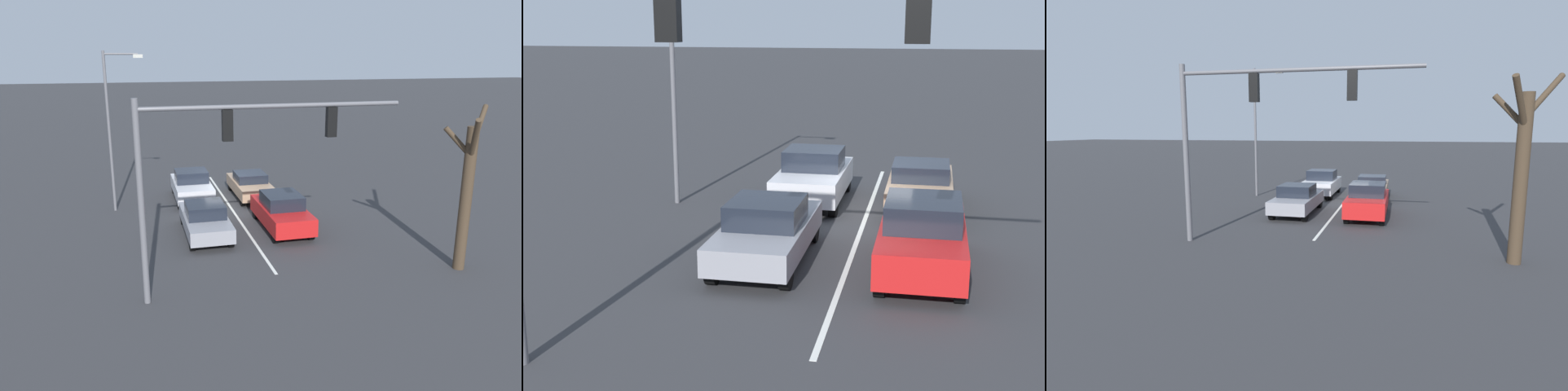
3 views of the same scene
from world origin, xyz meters
TOP-DOWN VIEW (x-y plane):
  - ground_plane at (0.00, 0.00)m, footprint 240.00×240.00m
  - lane_stripe_left_divider at (0.00, 1.63)m, footprint 0.12×15.26m
  - car_gray_midlane_front at (1.84, 4.54)m, footprint 1.81×4.50m
  - car_red_leftlane_front at (-1.60, 4.52)m, footprint 1.81×4.49m
  - car_tan_leftlane_second at (-1.43, -0.92)m, footprint 1.80×4.35m
  - car_silver_midlane_second at (1.73, -1.15)m, footprint 1.89×4.25m
  - traffic_signal_gantry at (2.11, 10.24)m, footprint 8.39×0.37m
  - street_lamp_right_shoulder at (5.50, -0.18)m, footprint 1.85×0.24m
  - bare_tree_near at (-6.64, 10.36)m, footprint 2.23×2.27m

SIDE VIEW (x-z plane):
  - ground_plane at x=0.00m, z-range 0.00..0.00m
  - lane_stripe_left_divider at x=0.00m, z-range 0.00..0.01m
  - car_tan_leftlane_second at x=-1.43m, z-range 0.01..1.38m
  - car_gray_midlane_front at x=1.84m, z-range 0.00..1.45m
  - car_silver_midlane_second at x=1.73m, z-range -0.02..1.59m
  - car_red_leftlane_front at x=-1.60m, z-range -0.01..1.62m
  - bare_tree_near at x=-6.64m, z-range 0.07..5.93m
  - street_lamp_right_shoulder at x=5.50m, z-range 0.60..8.34m
  - traffic_signal_gantry at x=2.11m, z-range 1.49..7.88m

